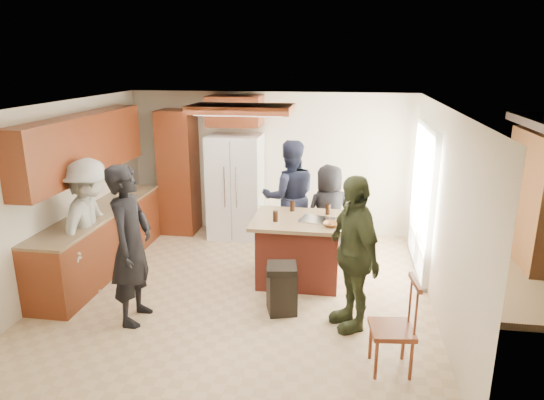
% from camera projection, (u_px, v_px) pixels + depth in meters
% --- Properties ---
extents(person_front_left, '(0.53, 0.71, 1.92)m').
position_uv_depth(person_front_left, '(131.00, 245.00, 5.64)').
color(person_front_left, black).
rests_on(person_front_left, ground).
extents(person_behind_left, '(1.01, 0.77, 1.84)m').
position_uv_depth(person_behind_left, '(290.00, 197.00, 7.73)').
color(person_behind_left, black).
rests_on(person_behind_left, ground).
extents(person_behind_right, '(0.88, 0.75, 1.52)m').
position_uv_depth(person_behind_right, '(329.00, 213.00, 7.44)').
color(person_behind_right, black).
rests_on(person_behind_right, ground).
extents(person_side_right, '(0.95, 1.21, 1.83)m').
position_uv_depth(person_side_right, '(353.00, 253.00, 5.52)').
color(person_side_right, '#313821').
rests_on(person_side_right, ground).
extents(person_counter, '(0.59, 1.19, 1.81)m').
position_uv_depth(person_counter, '(91.00, 225.00, 6.47)').
color(person_counter, gray).
rests_on(person_counter, ground).
extents(left_cabinetry, '(0.64, 3.00, 2.30)m').
position_uv_depth(left_cabinetry, '(95.00, 208.00, 7.04)').
color(left_cabinetry, maroon).
rests_on(left_cabinetry, ground).
extents(back_wall_units, '(1.80, 0.60, 2.45)m').
position_uv_depth(back_wall_units, '(193.00, 157.00, 8.49)').
color(back_wall_units, maroon).
rests_on(back_wall_units, ground).
extents(refrigerator, '(0.90, 0.76, 1.80)m').
position_uv_depth(refrigerator, '(236.00, 187.00, 8.44)').
color(refrigerator, white).
rests_on(refrigerator, ground).
extents(kitchen_island, '(1.28, 1.03, 0.93)m').
position_uv_depth(kitchen_island, '(299.00, 249.00, 6.79)').
color(kitchen_island, maroon).
rests_on(kitchen_island, ground).
extents(island_items, '(0.93, 0.74, 0.15)m').
position_uv_depth(island_items, '(316.00, 219.00, 6.56)').
color(island_items, silver).
rests_on(island_items, kitchen_island).
extents(trash_bin, '(0.43, 0.43, 0.63)m').
position_uv_depth(trash_bin, '(282.00, 288.00, 5.98)').
color(trash_bin, black).
rests_on(trash_bin, ground).
extents(spindle_chair, '(0.47, 0.47, 0.99)m').
position_uv_depth(spindle_chair, '(394.00, 329.00, 4.83)').
color(spindle_chair, maroon).
rests_on(spindle_chair, ground).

